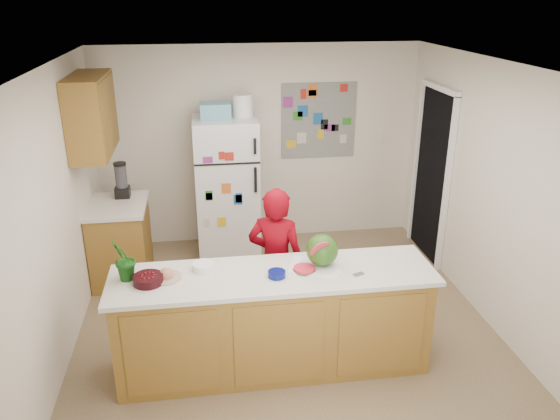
{
  "coord_description": "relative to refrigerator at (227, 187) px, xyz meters",
  "views": [
    {
      "loc": [
        -0.72,
        -4.42,
        3.07
      ],
      "look_at": [
        -0.04,
        0.2,
        1.19
      ],
      "focal_mm": 35.0,
      "sensor_mm": 36.0,
      "label": 1
    }
  ],
  "objects": [
    {
      "name": "floor",
      "position": [
        0.45,
        -1.88,
        -0.86
      ],
      "size": [
        4.0,
        4.5,
        0.02
      ],
      "primitive_type": "cube",
      "color": "brown",
      "rests_on": "ground"
    },
    {
      "name": "wall_back",
      "position": [
        0.45,
        0.38,
        0.4
      ],
      "size": [
        4.0,
        0.02,
        2.5
      ],
      "primitive_type": "cube",
      "color": "beige",
      "rests_on": "ground"
    },
    {
      "name": "wall_left",
      "position": [
        -1.56,
        -1.88,
        0.4
      ],
      "size": [
        0.02,
        4.5,
        2.5
      ],
      "primitive_type": "cube",
      "color": "beige",
      "rests_on": "ground"
    },
    {
      "name": "wall_right",
      "position": [
        2.46,
        -1.88,
        0.4
      ],
      "size": [
        0.02,
        4.5,
        2.5
      ],
      "primitive_type": "cube",
      "color": "beige",
      "rests_on": "ground"
    },
    {
      "name": "ceiling",
      "position": [
        0.45,
        -1.88,
        1.66
      ],
      "size": [
        4.0,
        4.5,
        0.02
      ],
      "primitive_type": "cube",
      "color": "white",
      "rests_on": "wall_back"
    },
    {
      "name": "doorway",
      "position": [
        2.44,
        -0.43,
        0.17
      ],
      "size": [
        0.03,
        0.85,
        2.04
      ],
      "primitive_type": "cube",
      "color": "black",
      "rests_on": "ground"
    },
    {
      "name": "peninsula_base",
      "position": [
        0.25,
        -2.38,
        -0.41
      ],
      "size": [
        2.6,
        0.62,
        0.88
      ],
      "primitive_type": "cube",
      "color": "brown",
      "rests_on": "floor"
    },
    {
      "name": "peninsula_top",
      "position": [
        0.25,
        -2.38,
        0.05
      ],
      "size": [
        2.68,
        0.7,
        0.04
      ],
      "primitive_type": "cube",
      "color": "silver",
      "rests_on": "peninsula_base"
    },
    {
      "name": "side_counter_base",
      "position": [
        -1.24,
        -0.53,
        -0.42
      ],
      "size": [
        0.6,
        0.8,
        0.86
      ],
      "primitive_type": "cube",
      "color": "brown",
      "rests_on": "floor"
    },
    {
      "name": "side_counter_top",
      "position": [
        -1.24,
        -0.53,
        0.03
      ],
      "size": [
        0.64,
        0.84,
        0.04
      ],
      "primitive_type": "cube",
      "color": "silver",
      "rests_on": "side_counter_base"
    },
    {
      "name": "upper_cabinets",
      "position": [
        -1.37,
        -0.58,
        1.05
      ],
      "size": [
        0.35,
        1.0,
        0.8
      ],
      "primitive_type": "cube",
      "color": "brown",
      "rests_on": "wall_left"
    },
    {
      "name": "refrigerator",
      "position": [
        0.0,
        0.0,
        0.0
      ],
      "size": [
        0.75,
        0.7,
        1.7
      ],
      "primitive_type": "cube",
      "color": "silver",
      "rests_on": "floor"
    },
    {
      "name": "fridge_top_bin",
      "position": [
        -0.1,
        0.0,
        0.94
      ],
      "size": [
        0.35,
        0.28,
        0.18
      ],
      "primitive_type": "cube",
      "color": "#5999B2",
      "rests_on": "refrigerator"
    },
    {
      "name": "photo_collage",
      "position": [
        1.2,
        0.36,
        0.7
      ],
      "size": [
        0.95,
        0.01,
        0.95
      ],
      "primitive_type": "cube",
      "color": "slate",
      "rests_on": "wall_back"
    },
    {
      "name": "person",
      "position": [
        0.35,
        -1.83,
        -0.12
      ],
      "size": [
        0.63,
        0.53,
        1.46
      ],
      "primitive_type": "imported",
      "rotation": [
        0.0,
        0.0,
        2.74
      ],
      "color": "#6C010B",
      "rests_on": "floor"
    },
    {
      "name": "blender_appliance",
      "position": [
        -1.19,
        -0.31,
        0.24
      ],
      "size": [
        0.13,
        0.13,
        0.38
      ],
      "primitive_type": "cylinder",
      "color": "black",
      "rests_on": "side_counter_top"
    },
    {
      "name": "cutting_board",
      "position": [
        0.61,
        -2.33,
        0.08
      ],
      "size": [
        0.49,
        0.43,
        0.01
      ],
      "primitive_type": "cube",
      "rotation": [
        0.0,
        0.0,
        -0.34
      ],
      "color": "silver",
      "rests_on": "peninsula_top"
    },
    {
      "name": "watermelon",
      "position": [
        0.67,
        -2.31,
        0.22
      ],
      "size": [
        0.27,
        0.27,
        0.27
      ],
      "primitive_type": "sphere",
      "color": "#225617",
      "rests_on": "cutting_board"
    },
    {
      "name": "watermelon_slice",
      "position": [
        0.51,
        -2.38,
        0.09
      ],
      "size": [
        0.18,
        0.18,
        0.02
      ],
      "primitive_type": "cylinder",
      "color": "red",
      "rests_on": "cutting_board"
    },
    {
      "name": "cherry_bowl",
      "position": [
        -0.75,
        -2.4,
        0.11
      ],
      "size": [
        0.29,
        0.29,
        0.07
      ],
      "primitive_type": "cylinder",
      "rotation": [
        0.0,
        0.0,
        0.24
      ],
      "color": "black",
      "rests_on": "peninsula_top"
    },
    {
      "name": "white_bowl",
      "position": [
        -0.32,
        -2.23,
        0.1
      ],
      "size": [
        0.2,
        0.2,
        0.06
      ],
      "primitive_type": "cylinder",
      "rotation": [
        0.0,
        0.0,
        -0.1
      ],
      "color": "silver",
      "rests_on": "peninsula_top"
    },
    {
      "name": "cobalt_bowl",
      "position": [
        0.27,
        -2.44,
        0.1
      ],
      "size": [
        0.18,
        0.18,
        0.05
      ],
      "primitive_type": "cylinder",
      "rotation": [
        0.0,
        0.0,
        0.32
      ],
      "color": "#07115A",
      "rests_on": "peninsula_top"
    },
    {
      "name": "plate",
      "position": [
        -0.62,
        -2.34,
        0.08
      ],
      "size": [
        0.33,
        0.33,
        0.02
      ],
      "primitive_type": "cylinder",
      "rotation": [
        0.0,
        0.0,
        0.41
      ],
      "color": "tan",
      "rests_on": "peninsula_top"
    },
    {
      "name": "paper_towel",
      "position": [
        0.72,
        -2.43,
        0.08
      ],
      "size": [
        0.18,
        0.16,
        0.02
      ],
      "primitive_type": "cube",
      "rotation": [
        0.0,
        0.0,
        0.12
      ],
      "color": "white",
      "rests_on": "peninsula_top"
    },
    {
      "name": "keys",
      "position": [
        0.93,
        -2.51,
        0.08
      ],
      "size": [
        0.1,
        0.07,
        0.01
      ],
      "primitive_type": "cube",
      "rotation": [
        0.0,
        0.0,
        0.41
      ],
      "color": "gray",
      "rests_on": "peninsula_top"
    },
    {
      "name": "potted_plant",
      "position": [
        -0.93,
        -2.33,
        0.25
      ],
      "size": [
        0.22,
        0.24,
        0.37
      ],
      "primitive_type": "imported",
      "rotation": [
        0.0,
        0.0,
        4.39
      ],
      "color": "#153E0E",
      "rests_on": "peninsula_top"
    }
  ]
}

